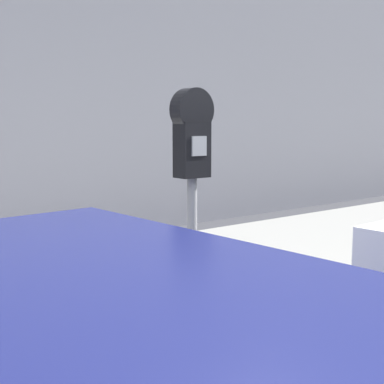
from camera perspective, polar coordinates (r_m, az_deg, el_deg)
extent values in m
cube|color=#ADAAA3|center=(3.72, -17.09, -13.26)|extent=(24.00, 2.80, 0.14)
cylinder|color=gray|center=(2.94, 0.00, -7.48)|extent=(0.05, 0.05, 0.93)
cube|color=black|center=(2.84, 0.00, 4.52)|extent=(0.17, 0.11, 0.29)
cube|color=gray|center=(2.80, 0.77, 4.92)|extent=(0.09, 0.01, 0.10)
cylinder|color=black|center=(2.84, 0.00, 8.76)|extent=(0.23, 0.09, 0.23)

